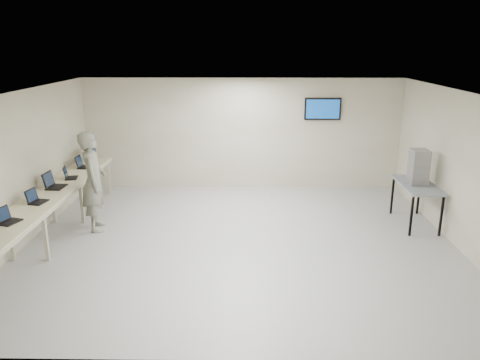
{
  "coord_description": "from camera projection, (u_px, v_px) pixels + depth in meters",
  "views": [
    {
      "loc": [
        0.14,
        -8.21,
        3.62
      ],
      "look_at": [
        0.0,
        0.2,
        1.15
      ],
      "focal_mm": 35.0,
      "sensor_mm": 36.0,
      "label": 1
    }
  ],
  "objects": [
    {
      "name": "room",
      "position": [
        242.0,
        169.0,
        8.55
      ],
      "size": [
        8.01,
        7.01,
        2.81
      ],
      "color": "#B9B9B9",
      "rests_on": "ground"
    },
    {
      "name": "workbench",
      "position": [
        48.0,
        199.0,
        8.72
      ],
      "size": [
        0.76,
        6.0,
        0.9
      ],
      "color": "beige",
      "rests_on": "ground"
    },
    {
      "name": "laptop_1",
      "position": [
        6.0,
        219.0,
        7.35
      ],
      "size": [
        0.36,
        0.38,
        0.25
      ],
      "rotation": [
        0.0,
        0.0,
        -0.32
      ],
      "color": "black",
      "rests_on": "workbench"
    },
    {
      "name": "laptop_2",
      "position": [
        35.0,
        199.0,
        8.27
      ],
      "size": [
        0.32,
        0.36,
        0.25
      ],
      "rotation": [
        0.0,
        0.0,
        -0.17
      ],
      "color": "black",
      "rests_on": "workbench"
    },
    {
      "name": "laptop_3",
      "position": [
        53.0,
        184.0,
        9.12
      ],
      "size": [
        0.35,
        0.42,
        0.31
      ],
      "rotation": [
        0.0,
        0.0,
        -0.06
      ],
      "color": "black",
      "rests_on": "workbench"
    },
    {
      "name": "laptop_4",
      "position": [
        69.0,
        175.0,
        9.75
      ],
      "size": [
        0.33,
        0.37,
        0.25
      ],
      "rotation": [
        0.0,
        0.0,
        0.23
      ],
      "color": "black",
      "rests_on": "workbench"
    },
    {
      "name": "laptop_5",
      "position": [
        82.0,
        165.0,
        10.6
      ],
      "size": [
        0.29,
        0.35,
        0.27
      ],
      "rotation": [
        0.0,
        0.0,
        -0.01
      ],
      "color": "black",
      "rests_on": "workbench"
    },
    {
      "name": "monitor_near",
      "position": [
        88.0,
        153.0,
        10.96
      ],
      "size": [
        0.18,
        0.41,
        0.4
      ],
      "color": "black",
      "rests_on": "workbench"
    },
    {
      "name": "monitor_far",
      "position": [
        92.0,
        150.0,
        11.22
      ],
      "size": [
        0.19,
        0.42,
        0.42
      ],
      "color": "black",
      "rests_on": "workbench"
    },
    {
      "name": "soldier",
      "position": [
        94.0,
        181.0,
        9.2
      ],
      "size": [
        0.64,
        0.82,
        2.0
      ],
      "primitive_type": "imported",
      "rotation": [
        0.0,
        0.0,
        1.81
      ],
      "color": "gray",
      "rests_on": "ground"
    },
    {
      "name": "side_table",
      "position": [
        417.0,
        187.0,
        9.51
      ],
      "size": [
        0.68,
        1.45,
        0.87
      ],
      "color": "slate",
      "rests_on": "ground"
    },
    {
      "name": "storage_bins",
      "position": [
        419.0,
        167.0,
        9.39
      ],
      "size": [
        0.34,
        0.38,
        0.71
      ],
      "color": "gray",
      "rests_on": "side_table"
    }
  ]
}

